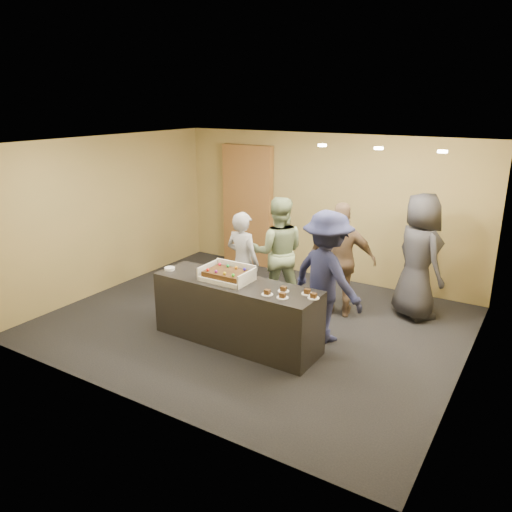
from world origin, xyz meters
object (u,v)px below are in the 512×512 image
Objects in this scene: plate_stack at (170,269)px; person_dark_suit at (419,256)px; cake_box at (228,276)px; storage_cabinet at (248,206)px; sheet_cake at (227,273)px; person_sage_man at (278,252)px; person_navy_man at (327,277)px; serving_counter at (236,312)px; person_brown_extra at (341,260)px; person_server_grey at (243,262)px.

plate_stack is 0.08× the size of person_dark_suit.
plate_stack is (-0.96, -0.11, -0.03)m from cake_box.
storage_cabinet is 3.50m from sheet_cake.
cake_box is 0.37× the size of person_sage_man.
sheet_cake is 0.31× the size of person_navy_man.
person_brown_extra reaches higher than serving_counter.
person_sage_man is at bearing -7.67° from person_brown_extra.
person_sage_man is (0.93, 1.57, -0.01)m from plate_stack.
sheet_cake is at bearing 5.35° from plate_stack.
person_dark_suit is at bearing 47.41° from sheet_cake.
person_brown_extra is (1.03, 0.16, -0.00)m from person_sage_man.
person_navy_man reaches higher than serving_counter.
person_sage_man reaches higher than person_server_grey.
cake_box is at bearing 41.79° from person_brown_extra.
storage_cabinet is 16.02× the size of plate_stack.
person_navy_man is (1.16, 0.75, -0.06)m from sheet_cake.
serving_counter is at bearing 0.00° from sheet_cake.
sheet_cake is at bearing 88.76° from person_dark_suit.
person_brown_extra reaches higher than plate_stack.
sheet_cake is 3.01m from person_dark_suit.
cake_box is 4.49× the size of plate_stack.
person_brown_extra is at bearing -28.77° from storage_cabinet.
sheet_cake is 1.38m from person_navy_man.
sheet_cake is 0.32× the size of person_brown_extra.
person_sage_man is at bearing -44.93° from storage_cabinet.
serving_counter is at bearing -60.03° from storage_cabinet.
person_server_grey is 0.62m from person_sage_man.
person_brown_extra is (2.64, -1.45, -0.31)m from storage_cabinet.
cake_box is 0.35× the size of person_dark_suit.
person_navy_man is 0.90m from person_brown_extra.
serving_counter is 0.52m from cake_box.
storage_cabinet is 1.23× the size of person_dark_suit.
sheet_cake is at bearing -90.92° from cake_box.
plate_stack is 1.22m from person_server_grey.
person_navy_man is at bearing 176.38° from person_server_grey.
person_navy_man is 1.03× the size of person_brown_extra.
person_dark_suit reaches higher than sheet_cake.
person_brown_extra is at bearing 41.39° from plate_stack.
person_dark_suit is (1.03, 0.57, 0.08)m from person_brown_extra.
person_brown_extra is at bearing 58.47° from sheet_cake.
person_navy_man reaches higher than cake_box.
storage_cabinet reaches higher than person_brown_extra.
person_sage_man is (-0.02, 1.48, -0.09)m from sheet_cake.
cake_box is 0.42× the size of person_server_grey.
storage_cabinet is at bearing 27.95° from person_dark_suit.
person_navy_man is at bearing 21.72° from plate_stack.
storage_cabinet is 1.30× the size of person_navy_man.
person_server_grey is at bearing -59.31° from storage_cabinet.
sheet_cake is 1.07m from person_server_grey.
person_brown_extra is (1.39, 0.66, 0.09)m from person_server_grey.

